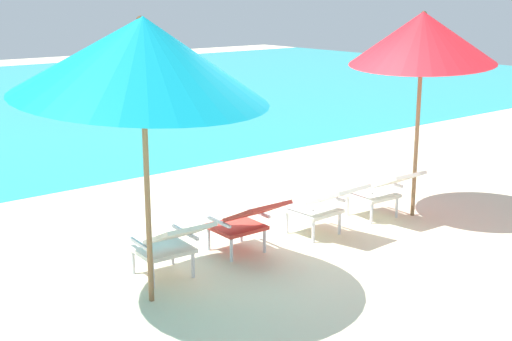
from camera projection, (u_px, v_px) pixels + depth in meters
name	position (u px, v px, depth m)	size (l,w,h in m)	color
ground_plane	(107.00, 171.00, 10.89)	(40.00, 40.00, 0.00)	beige
lounge_chair_far_left	(170.00, 242.00, 6.62)	(0.59, 0.91, 0.68)	silver
lounge_chair_near_left	(246.00, 220.00, 7.28)	(0.56, 0.89, 0.68)	red
lounge_chair_near_right	(325.00, 204.00, 7.83)	(0.57, 0.90, 0.68)	silver
lounge_chair_far_right	(383.00, 188.00, 8.45)	(0.59, 0.90, 0.68)	silver
beach_umbrella_left	(142.00, 58.00, 5.76)	(2.78, 2.81, 2.62)	olive
beach_umbrella_right	(423.00, 38.00, 8.18)	(2.32, 2.30, 2.58)	olive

